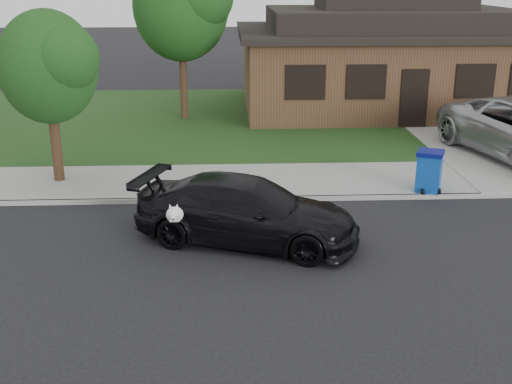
{
  "coord_description": "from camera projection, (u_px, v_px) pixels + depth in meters",
  "views": [
    {
      "loc": [
        -2.83,
        -11.96,
        5.55
      ],
      "look_at": [
        -2.23,
        1.03,
        1.1
      ],
      "focal_mm": 45.0,
      "sensor_mm": 36.0,
      "label": 1
    }
  ],
  "objects": [
    {
      "name": "sedan",
      "position": [
        247.0,
        211.0,
        13.77
      ],
      "size": [
        5.23,
        3.47,
        1.41
      ],
      "rotation": [
        0.0,
        0.0,
        1.23
      ],
      "color": "black",
      "rests_on": "ground"
    },
    {
      "name": "driveway",
      "position": [
        474.0,
        135.0,
        22.92
      ],
      "size": [
        4.5,
        13.0,
        0.14
      ],
      "primitive_type": "cube",
      "color": "gray",
      "rests_on": "ground"
    },
    {
      "name": "sidewalk",
      "position": [
        329.0,
        180.0,
        17.93
      ],
      "size": [
        60.0,
        3.0,
        0.12
      ],
      "primitive_type": "cube",
      "color": "gray",
      "rests_on": "ground"
    },
    {
      "name": "tree_0",
      "position": [
        185.0,
        3.0,
        23.76
      ],
      "size": [
        3.78,
        3.6,
        6.34
      ],
      "color": "#332114",
      "rests_on": "ground"
    },
    {
      "name": "tree_2",
      "position": [
        52.0,
        66.0,
        16.68
      ],
      "size": [
        2.73,
        2.6,
        4.59
      ],
      "color": "#332114",
      "rests_on": "ground"
    },
    {
      "name": "recycling_bin",
      "position": [
        429.0,
        171.0,
        16.71
      ],
      "size": [
        0.86,
        0.86,
        1.08
      ],
      "rotation": [
        0.0,
        0.0,
        -0.43
      ],
      "color": "#0E419D",
      "rests_on": "sidewalk"
    },
    {
      "name": "curb",
      "position": [
        338.0,
        198.0,
        16.52
      ],
      "size": [
        60.0,
        0.12,
        0.12
      ],
      "primitive_type": "cube",
      "color": "gray",
      "rests_on": "ground"
    },
    {
      "name": "lawn",
      "position": [
        298.0,
        119.0,
        25.49
      ],
      "size": [
        60.0,
        13.0,
        0.13
      ],
      "primitive_type": "cube",
      "color": "#193814",
      "rests_on": "ground"
    },
    {
      "name": "house",
      "position": [
        389.0,
        59.0,
        26.88
      ],
      "size": [
        12.6,
        8.6,
        4.65
      ],
      "color": "#422B1C",
      "rests_on": "ground"
    },
    {
      "name": "ground",
      "position": [
        366.0,
        257.0,
        13.23
      ],
      "size": [
        120.0,
        120.0,
        0.0
      ],
      "primitive_type": "plane",
      "color": "black",
      "rests_on": "ground"
    }
  ]
}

